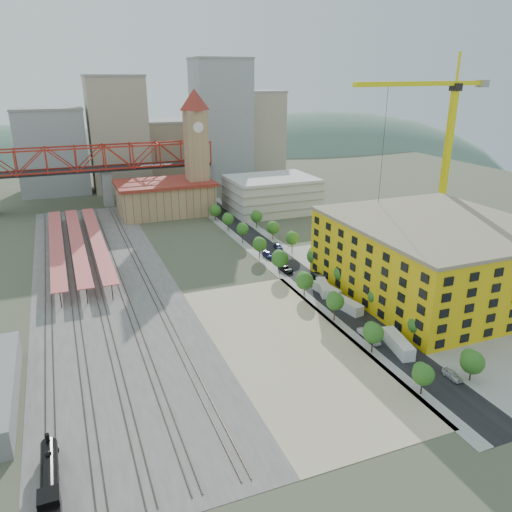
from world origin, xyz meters
name	(u,v)px	position (x,y,z in m)	size (l,w,h in m)	color
ground	(251,287)	(0.00, 0.00, 0.00)	(400.00, 400.00, 0.00)	#474C38
ballast_strip	(104,282)	(-36.00, 17.50, 0.03)	(36.00, 165.00, 0.06)	#605E59
dirt_lot	(289,346)	(-4.00, -31.50, 0.03)	(28.00, 67.00, 0.06)	tan
street_asphalt	(283,260)	(16.00, 15.00, 0.03)	(12.00, 170.00, 0.06)	black
sidewalk_west	(266,263)	(10.50, 15.00, 0.02)	(3.00, 170.00, 0.04)	gray
sidewalk_east	(299,258)	(21.50, 15.00, 0.02)	(3.00, 170.00, 0.04)	gray
construction_pad	(440,290)	(45.00, -20.00, 0.03)	(50.00, 90.00, 0.06)	gray
rail_tracks	(97,283)	(-37.80, 17.50, 0.15)	(26.56, 160.00, 0.18)	#382B23
platform_canopies	(77,241)	(-41.00, 45.00, 3.99)	(16.00, 80.00, 4.12)	#D35156
station_hall	(165,197)	(-5.00, 82.00, 6.67)	(38.00, 24.00, 13.10)	tan
clock_tower	(196,140)	(8.00, 79.99, 28.70)	(12.00, 12.00, 52.00)	tan
parking_garage	(271,194)	(36.00, 70.00, 7.00)	(34.00, 26.00, 14.00)	silver
truss_bridge	(105,161)	(-25.00, 105.00, 18.86)	(94.00, 9.60, 25.60)	gray
construction_building	(435,257)	(42.00, -20.00, 9.41)	(44.60, 50.60, 18.80)	yellow
street_trees	(297,272)	(16.00, 5.00, 0.00)	(15.40, 124.40, 8.00)	#2E651E
skyline	(163,138)	(7.47, 142.31, 22.81)	(133.00, 46.00, 60.00)	#9EA0A3
distant_hills	(187,249)	(45.28, 260.00, -79.54)	(647.00, 264.00, 227.00)	#4C6B59
locomotive	(50,489)	(-50.00, -55.94, 1.90)	(2.64, 20.40, 5.10)	black
tower_crane	(442,133)	(63.58, 7.05, 36.46)	(54.51, 13.52, 59.08)	yellow
site_trailer_a	(398,344)	(16.00, -40.99, 1.38)	(2.65, 10.07, 2.75)	silver
site_trailer_b	(346,305)	(16.00, -21.12, 1.30)	(2.49, 9.48, 2.59)	silver
site_trailer_c	(327,290)	(16.00, -11.80, 1.23)	(2.37, 9.00, 2.46)	silver
site_trailer_d	(324,288)	(16.00, -10.12, 1.24)	(2.38, 9.03, 2.47)	silver
car_0	(373,340)	(13.00, -36.75, 0.72)	(1.69, 4.20, 1.43)	silver
car_1	(365,333)	(13.00, -33.88, 0.72)	(1.52, 4.37, 1.44)	#AEACB2
car_2	(286,269)	(13.00, 6.44, 0.76)	(2.52, 5.47, 1.52)	black
car_3	(268,255)	(13.00, 19.14, 0.79)	(2.21, 5.44, 1.58)	navy
car_4	(452,375)	(19.00, -53.23, 0.74)	(1.74, 4.32, 1.47)	silver
car_5	(319,277)	(19.00, -2.10, 0.74)	(1.56, 4.49, 1.48)	gray
car_6	(319,277)	(19.00, -2.15, 0.79)	(2.62, 5.69, 1.58)	black
car_7	(278,247)	(19.00, 25.08, 0.74)	(2.08, 5.12, 1.49)	#1A1D4D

